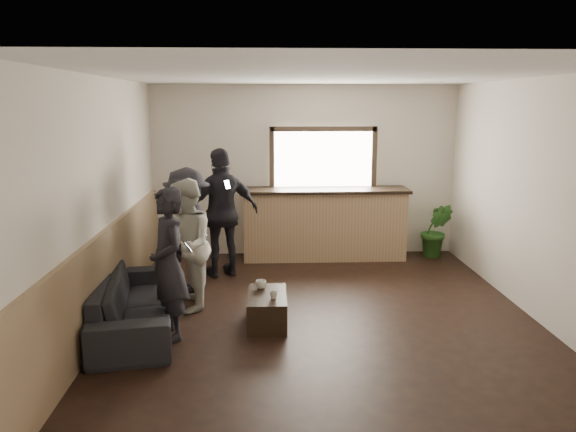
{
  "coord_description": "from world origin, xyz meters",
  "views": [
    {
      "loc": [
        -0.68,
        -6.22,
        2.5
      ],
      "look_at": [
        -0.39,
        0.4,
        1.17
      ],
      "focal_mm": 35.0,
      "sensor_mm": 36.0,
      "label": 1
    }
  ],
  "objects_px": {
    "coffee_table": "(267,309)",
    "person_b": "(186,245)",
    "sofa": "(133,303)",
    "person_d": "(223,213)",
    "cup_a": "(261,284)",
    "cup_b": "(273,295)",
    "person_a": "(168,264)",
    "bar_counter": "(324,219)",
    "potted_plant": "(436,230)",
    "person_c": "(188,230)"
  },
  "relations": [
    {
      "from": "coffee_table",
      "to": "person_b",
      "type": "bearing_deg",
      "value": 152.45
    },
    {
      "from": "sofa",
      "to": "person_d",
      "type": "relative_size",
      "value": 1.12
    },
    {
      "from": "sofa",
      "to": "person_d",
      "type": "xyz_separation_m",
      "value": [
        0.87,
        1.98,
        0.63
      ]
    },
    {
      "from": "sofa",
      "to": "cup_a",
      "type": "relative_size",
      "value": 16.36
    },
    {
      "from": "cup_b",
      "to": "person_a",
      "type": "xyz_separation_m",
      "value": [
        -1.12,
        -0.18,
        0.42
      ]
    },
    {
      "from": "bar_counter",
      "to": "potted_plant",
      "type": "distance_m",
      "value": 1.86
    },
    {
      "from": "cup_a",
      "to": "person_c",
      "type": "height_order",
      "value": "person_c"
    },
    {
      "from": "bar_counter",
      "to": "sofa",
      "type": "xyz_separation_m",
      "value": [
        -2.45,
        -2.88,
        -0.34
      ]
    },
    {
      "from": "potted_plant",
      "to": "person_c",
      "type": "bearing_deg",
      "value": -158.69
    },
    {
      "from": "person_b",
      "to": "cup_b",
      "type": "bearing_deg",
      "value": 49.92
    },
    {
      "from": "person_a",
      "to": "person_d",
      "type": "xyz_separation_m",
      "value": [
        0.42,
        2.22,
        0.12
      ]
    },
    {
      "from": "cup_a",
      "to": "cup_b",
      "type": "relative_size",
      "value": 1.38
    },
    {
      "from": "coffee_table",
      "to": "bar_counter",
      "type": "bearing_deg",
      "value": 71.22
    },
    {
      "from": "sofa",
      "to": "cup_a",
      "type": "distance_m",
      "value": 1.46
    },
    {
      "from": "sofa",
      "to": "potted_plant",
      "type": "xyz_separation_m",
      "value": [
        4.3,
        2.83,
        0.14
      ]
    },
    {
      "from": "person_c",
      "to": "person_d",
      "type": "bearing_deg",
      "value": 149.44
    },
    {
      "from": "sofa",
      "to": "person_a",
      "type": "relative_size",
      "value": 1.28
    },
    {
      "from": "cup_a",
      "to": "sofa",
      "type": "bearing_deg",
      "value": -168.35
    },
    {
      "from": "cup_a",
      "to": "person_b",
      "type": "relative_size",
      "value": 0.08
    },
    {
      "from": "coffee_table",
      "to": "potted_plant",
      "type": "distance_m",
      "value": 3.93
    },
    {
      "from": "cup_b",
      "to": "potted_plant",
      "type": "xyz_separation_m",
      "value": [
        2.73,
        2.89,
        0.05
      ]
    },
    {
      "from": "sofa",
      "to": "person_a",
      "type": "distance_m",
      "value": 0.73
    },
    {
      "from": "cup_a",
      "to": "person_c",
      "type": "bearing_deg",
      "value": 133.29
    },
    {
      "from": "person_d",
      "to": "sofa",
      "type": "bearing_deg",
      "value": 42.09
    },
    {
      "from": "potted_plant",
      "to": "person_d",
      "type": "height_order",
      "value": "person_d"
    },
    {
      "from": "cup_a",
      "to": "cup_b",
      "type": "bearing_deg",
      "value": -67.95
    },
    {
      "from": "person_b",
      "to": "coffee_table",
      "type": "bearing_deg",
      "value": 54.32
    },
    {
      "from": "bar_counter",
      "to": "cup_b",
      "type": "distance_m",
      "value": 3.08
    },
    {
      "from": "sofa",
      "to": "cup_b",
      "type": "bearing_deg",
      "value": -101.43
    },
    {
      "from": "person_c",
      "to": "person_a",
      "type": "bearing_deg",
      "value": 2.61
    },
    {
      "from": "sofa",
      "to": "person_b",
      "type": "distance_m",
      "value": 0.94
    },
    {
      "from": "bar_counter",
      "to": "cup_a",
      "type": "bearing_deg",
      "value": -111.57
    },
    {
      "from": "cup_b",
      "to": "person_d",
      "type": "bearing_deg",
      "value": 108.87
    },
    {
      "from": "cup_b",
      "to": "sofa",
      "type": "bearing_deg",
      "value": 177.92
    },
    {
      "from": "person_c",
      "to": "cup_a",
      "type": "bearing_deg",
      "value": 45.89
    },
    {
      "from": "bar_counter",
      "to": "cup_b",
      "type": "relative_size",
      "value": 29.18
    },
    {
      "from": "person_d",
      "to": "potted_plant",
      "type": "bearing_deg",
      "value": 169.87
    },
    {
      "from": "sofa",
      "to": "person_c",
      "type": "bearing_deg",
      "value": -28.02
    },
    {
      "from": "coffee_table",
      "to": "person_a",
      "type": "distance_m",
      "value": 1.27
    },
    {
      "from": "coffee_table",
      "to": "cup_a",
      "type": "height_order",
      "value": "cup_a"
    },
    {
      "from": "person_a",
      "to": "sofa",
      "type": "bearing_deg",
      "value": -144.54
    },
    {
      "from": "cup_a",
      "to": "person_c",
      "type": "relative_size",
      "value": 0.08
    },
    {
      "from": "person_d",
      "to": "person_b",
      "type": "bearing_deg",
      "value": 51.68
    },
    {
      "from": "cup_b",
      "to": "person_c",
      "type": "xyz_separation_m",
      "value": [
        -1.12,
        1.39,
        0.44
      ]
    },
    {
      "from": "sofa",
      "to": "person_c",
      "type": "distance_m",
      "value": 1.5
    },
    {
      "from": "coffee_table",
      "to": "person_a",
      "type": "relative_size",
      "value": 0.48
    },
    {
      "from": "cup_a",
      "to": "person_c",
      "type": "xyz_separation_m",
      "value": [
        -0.98,
        1.04,
        0.43
      ]
    },
    {
      "from": "cup_b",
      "to": "person_b",
      "type": "height_order",
      "value": "person_b"
    },
    {
      "from": "sofa",
      "to": "potted_plant",
      "type": "bearing_deg",
      "value": -65.97
    },
    {
      "from": "cup_a",
      "to": "person_b",
      "type": "height_order",
      "value": "person_b"
    }
  ]
}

